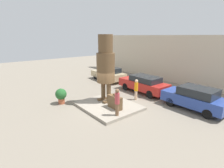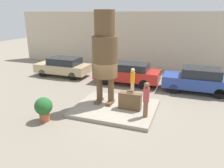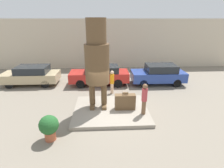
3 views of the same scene
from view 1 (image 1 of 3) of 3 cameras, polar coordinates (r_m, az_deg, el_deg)
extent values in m
plane|color=gray|center=(13.03, -1.19, -7.52)|extent=(60.00, 60.00, 0.00)
cube|color=gray|center=(12.99, -1.19, -7.13)|extent=(4.27, 3.62, 0.19)
cube|color=beige|center=(20.08, 22.52, 7.14)|extent=(28.00, 0.60, 5.16)
cube|color=brown|center=(13.86, -3.21, -4.87)|extent=(0.27, 0.77, 0.17)
cube|color=brown|center=(13.34, -1.46, -5.67)|extent=(0.27, 0.77, 0.17)
cylinder|color=brown|center=(13.68, -2.87, -1.77)|extent=(0.34, 0.34, 1.35)
cylinder|color=brown|center=(13.15, -1.08, -2.47)|extent=(0.34, 0.34, 1.35)
cylinder|color=brown|center=(12.99, -2.07, 5.33)|extent=(1.35, 1.35, 2.17)
cylinder|color=brown|center=(12.80, -2.14, 13.02)|extent=(1.06, 1.06, 1.30)
cube|color=brown|center=(12.16, 0.95, -5.96)|extent=(1.18, 0.39, 0.90)
cylinder|color=brown|center=(11.97, 0.96, -3.48)|extent=(0.32, 0.12, 0.12)
cylinder|color=brown|center=(11.15, 1.68, -8.33)|extent=(0.23, 0.23, 0.79)
cylinder|color=#B23D42|center=(10.87, 1.71, -4.71)|extent=(0.30, 0.30, 0.71)
sphere|color=brown|center=(10.71, 1.73, -2.27)|extent=(0.26, 0.26, 0.26)
cube|color=tan|center=(20.51, -1.32, 3.02)|extent=(4.48, 1.89, 0.69)
cube|color=#1E2328|center=(20.21, -0.94, 4.63)|extent=(2.46, 1.70, 0.55)
cylinder|color=black|center=(21.20, -5.45, 2.41)|extent=(0.64, 0.18, 0.64)
cylinder|color=black|center=(22.17, -1.77, 3.05)|extent=(0.64, 0.18, 0.64)
cylinder|color=black|center=(19.02, -0.79, 0.95)|extent=(0.64, 0.18, 0.64)
cylinder|color=black|center=(20.09, 3.04, 1.72)|extent=(0.64, 0.18, 0.64)
cube|color=#B2231E|center=(16.35, 10.09, -0.27)|extent=(4.77, 1.78, 0.74)
cube|color=#1E2328|center=(16.04, 10.84, 1.67)|extent=(2.62, 1.60, 0.49)
cylinder|color=black|center=(16.87, 4.47, -0.90)|extent=(0.69, 0.18, 0.69)
cylinder|color=black|center=(17.96, 8.17, 0.02)|extent=(0.69, 0.18, 0.69)
cylinder|color=black|center=(14.97, 12.27, -3.35)|extent=(0.69, 0.18, 0.69)
cylinder|color=black|center=(16.20, 15.83, -2.15)|extent=(0.69, 0.18, 0.69)
cube|color=#284293|center=(13.75, 25.16, -4.68)|extent=(4.34, 1.85, 0.75)
cube|color=#1E2328|center=(13.47, 26.30, -2.25)|extent=(2.38, 1.66, 0.57)
cylinder|color=black|center=(13.77, 18.42, -5.60)|extent=(0.65, 0.18, 0.65)
cylinder|color=black|center=(15.14, 21.87, -4.03)|extent=(0.65, 0.18, 0.65)
cylinder|color=black|center=(12.68, 28.74, -8.62)|extent=(0.65, 0.18, 0.65)
cylinder|color=black|center=(14.15, 31.38, -6.57)|extent=(0.65, 0.18, 0.65)
cylinder|color=#AD5638|center=(14.14, -16.16, -5.36)|extent=(0.48, 0.48, 0.41)
sphere|color=#235B28|center=(13.95, -16.33, -3.17)|extent=(0.86, 0.86, 0.86)
cylinder|color=beige|center=(14.46, 7.82, -3.65)|extent=(0.22, 0.22, 0.77)
cylinder|color=orange|center=(14.24, 7.92, -0.88)|extent=(0.29, 0.29, 0.69)
sphere|color=beige|center=(14.11, 7.99, 0.96)|extent=(0.26, 0.26, 0.26)
camera|label=2|loc=(6.63, -66.18, 5.74)|focal=35.00mm
camera|label=3|loc=(10.03, -49.96, 10.31)|focal=28.00mm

